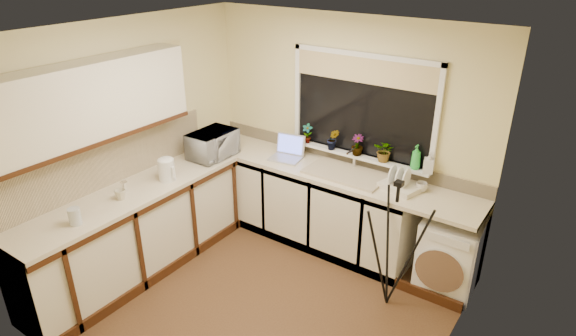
{
  "coord_description": "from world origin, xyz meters",
  "views": [
    {
      "loc": [
        2.27,
        -2.8,
        3.03
      ],
      "look_at": [
        -0.07,
        0.55,
        1.15
      ],
      "focal_mm": 30.19,
      "sensor_mm": 36.0,
      "label": 1
    }
  ],
  "objects_px": {
    "laptop": "(288,152)",
    "tripod": "(392,246)",
    "kettle": "(167,170)",
    "soap_bottle_clear": "(429,162)",
    "washing_machine": "(449,255)",
    "plant_b": "(333,139)",
    "plant_c": "(357,145)",
    "cup_left": "(120,195)",
    "dish_rack": "(400,187)",
    "plant_d": "(385,151)",
    "microwave": "(213,144)",
    "cup_back": "(421,187)",
    "plant_a": "(307,134)",
    "glass_jug": "(75,216)",
    "steel_jar": "(124,187)",
    "soap_bottle_green": "(416,157)"
  },
  "relations": [
    {
      "from": "soap_bottle_clear",
      "to": "plant_c",
      "type": "bearing_deg",
      "value": -179.59
    },
    {
      "from": "washing_machine",
      "to": "tripod",
      "type": "height_order",
      "value": "tripod"
    },
    {
      "from": "plant_c",
      "to": "plant_a",
      "type": "bearing_deg",
      "value": -179.22
    },
    {
      "from": "steel_jar",
      "to": "microwave",
      "type": "height_order",
      "value": "microwave"
    },
    {
      "from": "dish_rack",
      "to": "glass_jug",
      "type": "distance_m",
      "value": 2.93
    },
    {
      "from": "cup_left",
      "to": "glass_jug",
      "type": "bearing_deg",
      "value": -83.63
    },
    {
      "from": "kettle",
      "to": "microwave",
      "type": "distance_m",
      "value": 0.7
    },
    {
      "from": "glass_jug",
      "to": "plant_a",
      "type": "xyz_separation_m",
      "value": [
        0.8,
        2.35,
        0.18
      ]
    },
    {
      "from": "cup_back",
      "to": "plant_a",
      "type": "bearing_deg",
      "value": 175.41
    },
    {
      "from": "washing_machine",
      "to": "plant_a",
      "type": "relative_size",
      "value": 3.42
    },
    {
      "from": "washing_machine",
      "to": "soap_bottle_clear",
      "type": "bearing_deg",
      "value": 146.39
    },
    {
      "from": "plant_a",
      "to": "cup_left",
      "type": "height_order",
      "value": "plant_a"
    },
    {
      "from": "plant_d",
      "to": "tripod",
      "type": "bearing_deg",
      "value": -58.29
    },
    {
      "from": "microwave",
      "to": "cup_back",
      "type": "distance_m",
      "value": 2.26
    },
    {
      "from": "plant_b",
      "to": "cup_left",
      "type": "relative_size",
      "value": 2.27
    },
    {
      "from": "plant_a",
      "to": "plant_c",
      "type": "bearing_deg",
      "value": 0.78
    },
    {
      "from": "glass_jug",
      "to": "soap_bottle_clear",
      "type": "distance_m",
      "value": 3.21
    },
    {
      "from": "microwave",
      "to": "plant_c",
      "type": "height_order",
      "value": "plant_c"
    },
    {
      "from": "tripod",
      "to": "cup_left",
      "type": "relative_size",
      "value": 12.29
    },
    {
      "from": "glass_jug",
      "to": "microwave",
      "type": "relative_size",
      "value": 0.28
    },
    {
      "from": "kettle",
      "to": "steel_jar",
      "type": "distance_m",
      "value": 0.43
    },
    {
      "from": "plant_a",
      "to": "plant_d",
      "type": "distance_m",
      "value": 0.91
    },
    {
      "from": "plant_c",
      "to": "laptop",
      "type": "bearing_deg",
      "value": -166.52
    },
    {
      "from": "microwave",
      "to": "soap_bottle_green",
      "type": "xyz_separation_m",
      "value": [
        2.07,
        0.65,
        0.13
      ]
    },
    {
      "from": "dish_rack",
      "to": "soap_bottle_clear",
      "type": "distance_m",
      "value": 0.36
    },
    {
      "from": "microwave",
      "to": "soap_bottle_clear",
      "type": "relative_size",
      "value": 2.49
    },
    {
      "from": "laptop",
      "to": "dish_rack",
      "type": "distance_m",
      "value": 1.33
    },
    {
      "from": "glass_jug",
      "to": "soap_bottle_green",
      "type": "bearing_deg",
      "value": 49.55
    },
    {
      "from": "washing_machine",
      "to": "plant_d",
      "type": "height_order",
      "value": "plant_d"
    },
    {
      "from": "glass_jug",
      "to": "steel_jar",
      "type": "distance_m",
      "value": 0.64
    },
    {
      "from": "tripod",
      "to": "microwave",
      "type": "distance_m",
      "value": 2.25
    },
    {
      "from": "plant_b",
      "to": "plant_c",
      "type": "height_order",
      "value": "plant_b"
    },
    {
      "from": "steel_jar",
      "to": "plant_c",
      "type": "xyz_separation_m",
      "value": [
        1.57,
        1.73,
        0.21
      ]
    },
    {
      "from": "soap_bottle_green",
      "to": "soap_bottle_clear",
      "type": "distance_m",
      "value": 0.14
    },
    {
      "from": "dish_rack",
      "to": "cup_left",
      "type": "xyz_separation_m",
      "value": [
        -2.04,
        -1.66,
        0.02
      ]
    },
    {
      "from": "soap_bottle_clear",
      "to": "cup_left",
      "type": "xyz_separation_m",
      "value": [
        -2.22,
        -1.86,
        -0.21
      ]
    },
    {
      "from": "kettle",
      "to": "plant_d",
      "type": "bearing_deg",
      "value": 37.9
    },
    {
      "from": "washing_machine",
      "to": "plant_d",
      "type": "relative_size",
      "value": 3.25
    },
    {
      "from": "laptop",
      "to": "plant_a",
      "type": "distance_m",
      "value": 0.29
    },
    {
      "from": "laptop",
      "to": "tripod",
      "type": "height_order",
      "value": "tripod"
    },
    {
      "from": "tripod",
      "to": "plant_b",
      "type": "relative_size",
      "value": 5.42
    },
    {
      "from": "kettle",
      "to": "plant_d",
      "type": "relative_size",
      "value": 0.94
    },
    {
      "from": "kettle",
      "to": "plant_c",
      "type": "relative_size",
      "value": 0.98
    },
    {
      "from": "dish_rack",
      "to": "plant_c",
      "type": "bearing_deg",
      "value": 175.78
    },
    {
      "from": "laptop",
      "to": "plant_d",
      "type": "relative_size",
      "value": 1.64
    },
    {
      "from": "plant_c",
      "to": "cup_back",
      "type": "distance_m",
      "value": 0.8
    },
    {
      "from": "cup_left",
      "to": "kettle",
      "type": "bearing_deg",
      "value": 85.13
    },
    {
      "from": "laptop",
      "to": "cup_left",
      "type": "bearing_deg",
      "value": -122.91
    },
    {
      "from": "kettle",
      "to": "soap_bottle_clear",
      "type": "xyz_separation_m",
      "value": [
        2.17,
        1.34,
        0.15
      ]
    },
    {
      "from": "laptop",
      "to": "washing_machine",
      "type": "bearing_deg",
      "value": -10.82
    }
  ]
}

